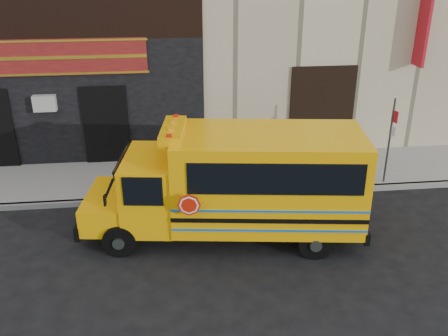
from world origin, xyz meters
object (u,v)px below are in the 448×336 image
school_bus (240,182)px  bicycle (199,210)px  cyclist (197,198)px  sign_pole (390,139)px

school_bus → bicycle: school_bus is taller
bicycle → cyclist: 0.36m
school_bus → cyclist: bearing=155.9°
school_bus → sign_pole: (4.80, 2.28, 0.04)m
cyclist → bicycle: bearing=-59.4°
school_bus → cyclist: school_bus is taller
school_bus → bicycle: size_ratio=4.13×
school_bus → bicycle: 1.48m
school_bus → sign_pole: bearing=25.4°
bicycle → school_bus: bearing=-95.5°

